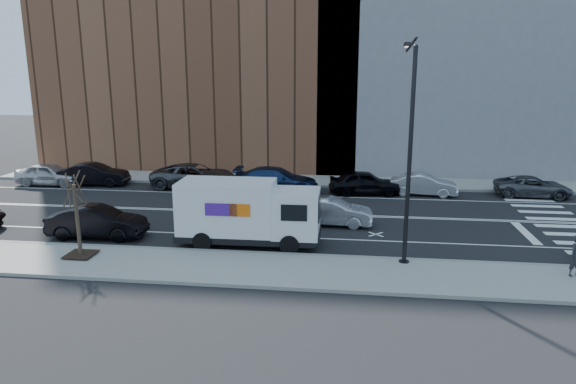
% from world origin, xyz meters
% --- Properties ---
extents(ground, '(120.00, 120.00, 0.00)m').
position_xyz_m(ground, '(0.00, 0.00, 0.00)').
color(ground, black).
rests_on(ground, ground).
extents(sidewalk_near, '(44.00, 3.60, 0.15)m').
position_xyz_m(sidewalk_near, '(0.00, -8.80, 0.07)').
color(sidewalk_near, gray).
rests_on(sidewalk_near, ground).
extents(sidewalk_far, '(44.00, 3.60, 0.15)m').
position_xyz_m(sidewalk_far, '(0.00, 8.80, 0.07)').
color(sidewalk_far, gray).
rests_on(sidewalk_far, ground).
extents(curb_near, '(44.00, 0.25, 0.17)m').
position_xyz_m(curb_near, '(0.00, -7.00, 0.08)').
color(curb_near, gray).
rests_on(curb_near, ground).
extents(curb_far, '(44.00, 0.25, 0.17)m').
position_xyz_m(curb_far, '(0.00, 7.00, 0.08)').
color(curb_far, gray).
rests_on(curb_far, ground).
extents(crosswalk, '(3.00, 14.00, 0.01)m').
position_xyz_m(crosswalk, '(16.00, 0.00, 0.00)').
color(crosswalk, white).
rests_on(crosswalk, ground).
extents(road_markings, '(40.00, 8.60, 0.01)m').
position_xyz_m(road_markings, '(0.00, 0.00, 0.00)').
color(road_markings, white).
rests_on(road_markings, ground).
extents(bldg_brick, '(26.00, 10.00, 22.00)m').
position_xyz_m(bldg_brick, '(-8.00, 15.60, 11.00)').
color(bldg_brick, brown).
rests_on(bldg_brick, ground).
extents(bldg_concrete, '(20.00, 10.00, 26.00)m').
position_xyz_m(bldg_concrete, '(12.00, 15.60, 13.00)').
color(bldg_concrete, slate).
rests_on(bldg_concrete, ground).
extents(streetlight, '(0.44, 4.02, 9.34)m').
position_xyz_m(streetlight, '(7.00, -6.91, 5.08)').
color(streetlight, black).
rests_on(streetlight, ground).
extents(street_tree, '(1.20, 1.20, 3.75)m').
position_xyz_m(street_tree, '(-7.00, -8.40, 1.45)').
color(street_tree, black).
rests_on(street_tree, ground).
extents(fedex_van, '(6.73, 2.46, 3.06)m').
position_xyz_m(fedex_van, '(-0.10, -5.60, 1.61)').
color(fedex_van, black).
rests_on(fedex_van, ground).
extents(far_parked_a, '(4.69, 1.91, 1.59)m').
position_xyz_m(far_parked_a, '(-16.80, 5.35, 0.80)').
color(far_parked_a, '#B1B1B6').
rests_on(far_parked_a, ground).
extents(far_parked_b, '(4.93, 2.12, 1.58)m').
position_xyz_m(far_parked_b, '(-13.60, 5.74, 0.79)').
color(far_parked_b, black).
rests_on(far_parked_b, ground).
extents(far_parked_c, '(6.16, 3.12, 1.67)m').
position_xyz_m(far_parked_c, '(-6.25, 5.95, 0.83)').
color(far_parked_c, '#434549').
rests_on(far_parked_c, ground).
extents(far_parked_d, '(5.67, 2.31, 1.65)m').
position_xyz_m(far_parked_d, '(-0.34, 5.42, 0.82)').
color(far_parked_d, '#16274E').
rests_on(far_parked_d, ground).
extents(far_parked_e, '(4.90, 2.42, 1.61)m').
position_xyz_m(far_parked_e, '(5.60, 5.33, 0.80)').
color(far_parked_e, black).
rests_on(far_parked_e, ground).
extents(far_parked_f, '(4.45, 1.89, 1.43)m').
position_xyz_m(far_parked_f, '(9.47, 5.59, 0.71)').
color(far_parked_f, silver).
rests_on(far_parked_f, ground).
extents(far_parked_g, '(4.93, 2.57, 1.33)m').
position_xyz_m(far_parked_g, '(16.53, 6.06, 0.66)').
color(far_parked_g, '#484B50').
rests_on(far_parked_g, ground).
extents(driving_sedan, '(4.49, 1.76, 1.46)m').
position_xyz_m(driving_sedan, '(3.66, -1.89, 0.73)').
color(driving_sedan, silver).
rests_on(driving_sedan, ground).
extents(near_parked_rear_a, '(4.81, 1.83, 1.56)m').
position_xyz_m(near_parked_rear_a, '(-7.69, -5.44, 0.78)').
color(near_parked_rear_a, black).
rests_on(near_parked_rear_a, ground).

